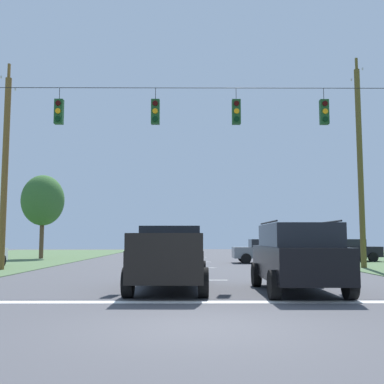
{
  "coord_description": "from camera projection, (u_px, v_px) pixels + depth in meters",
  "views": [
    {
      "loc": [
        -0.18,
        -8.4,
        1.56
      ],
      "look_at": [
        -0.08,
        11.34,
        3.57
      ],
      "focal_mm": 43.0,
      "sensor_mm": 36.0,
      "label": 1
    }
  ],
  "objects": [
    {
      "name": "suv_black",
      "position": [
        297.0,
        256.0,
        13.43
      ],
      "size": [
        2.23,
        4.81,
        2.05
      ],
      "color": "black",
      "rests_on": "ground"
    },
    {
      "name": "utility_pole_near_left",
      "position": [
        5.0,
        169.0,
        23.25
      ],
      "size": [
        0.31,
        1.94,
        10.58
      ],
      "color": "brown",
      "rests_on": "ground"
    },
    {
      "name": "overhead_signal_span",
      "position": [
        192.0,
        163.0,
        17.24
      ],
      "size": [
        17.51,
        0.31,
        7.91
      ],
      "color": "#4D3B21",
      "rests_on": "ground"
    },
    {
      "name": "lane_dash_1",
      "position": [
        193.0,
        268.0,
        24.62
      ],
      "size": [
        2.5,
        0.15,
        0.01
      ],
      "primitive_type": "cube",
      "rotation": [
        0.0,
        0.0,
        1.57
      ],
      "color": "white",
      "rests_on": "ground"
    },
    {
      "name": "lane_dash_0",
      "position": [
        194.0,
        280.0,
        17.28
      ],
      "size": [
        2.5,
        0.15,
        0.01
      ],
      "primitive_type": "cube",
      "rotation": [
        0.0,
        0.0,
        1.57
      ],
      "color": "white",
      "rests_on": "ground"
    },
    {
      "name": "lane_dash_3",
      "position": [
        192.0,
        257.0,
        38.75
      ],
      "size": [
        2.5,
        0.15,
        0.01
      ],
      "primitive_type": "cube",
      "rotation": [
        0.0,
        0.0,
        1.57
      ],
      "color": "white",
      "rests_on": "ground"
    },
    {
      "name": "stop_bar_stripe",
      "position": [
        197.0,
        302.0,
        11.32
      ],
      "size": [
        14.85,
        0.45,
        0.01
      ],
      "primitive_type": "cube",
      "color": "white",
      "rests_on": "ground"
    },
    {
      "name": "lane_dash_2",
      "position": [
        192.0,
        262.0,
        30.8
      ],
      "size": [
        2.5,
        0.15,
        0.01
      ],
      "primitive_type": "cube",
      "rotation": [
        0.0,
        0.0,
        1.57
      ],
      "color": "white",
      "rests_on": "ground"
    },
    {
      "name": "tree_roadside_far_right",
      "position": [
        43.0,
        201.0,
        35.87
      ],
      "size": [
        3.29,
        3.29,
        6.51
      ],
      "color": "brown",
      "rests_on": "ground"
    },
    {
      "name": "pickup_truck",
      "position": [
        170.0,
        258.0,
        14.17
      ],
      "size": [
        2.34,
        5.43,
        1.95
      ],
      "color": "black",
      "rests_on": "ground"
    },
    {
      "name": "ground_plane",
      "position": [
        200.0,
        326.0,
        8.2
      ],
      "size": [
        120.0,
        120.0,
        0.0
      ],
      "primitive_type": "plane",
      "color": "#47474C"
    },
    {
      "name": "utility_pole_mid_right",
      "position": [
        360.0,
        164.0,
        24.75
      ],
      "size": [
        0.3,
        1.76,
        11.48
      ],
      "color": "brown",
      "rests_on": "ground"
    },
    {
      "name": "distant_car_far_parked",
      "position": [
        266.0,
        251.0,
        29.54
      ],
      "size": [
        4.3,
        2.02,
        1.52
      ],
      "color": "slate",
      "rests_on": "ground"
    },
    {
      "name": "distant_car_oncoming",
      "position": [
        347.0,
        250.0,
        31.41
      ],
      "size": [
        4.35,
        2.11,
        1.52
      ],
      "color": "black",
      "rests_on": "ground"
    }
  ]
}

